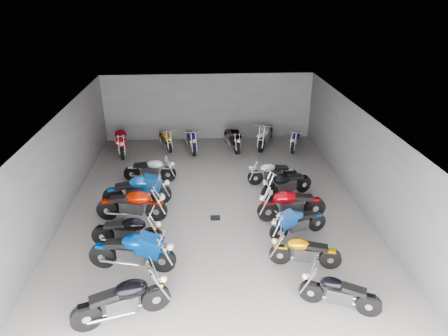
% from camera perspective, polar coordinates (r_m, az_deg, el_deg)
% --- Properties ---
extents(ground, '(14.00, 14.00, 0.00)m').
position_cam_1_polar(ground, '(13.66, -1.35, -6.05)').
color(ground, gray).
rests_on(ground, ground).
extents(wall_back, '(10.00, 0.10, 3.20)m').
position_cam_1_polar(wall_back, '(19.49, -2.27, 8.68)').
color(wall_back, slate).
rests_on(wall_back, ground).
extents(wall_left, '(0.10, 14.00, 3.20)m').
position_cam_1_polar(wall_left, '(13.70, -22.81, -0.50)').
color(wall_left, slate).
rests_on(wall_left, ground).
extents(wall_right, '(0.10, 14.00, 3.20)m').
position_cam_1_polar(wall_right, '(14.00, 19.49, 0.60)').
color(wall_right, slate).
rests_on(wall_right, ground).
extents(ceiling, '(10.00, 14.00, 0.04)m').
position_cam_1_polar(ceiling, '(12.33, -1.49, 6.92)').
color(ceiling, black).
rests_on(ceiling, wall_back).
extents(drain_grate, '(0.32, 0.32, 0.01)m').
position_cam_1_polar(drain_grate, '(13.23, -1.25, -7.13)').
color(drain_grate, black).
rests_on(drain_grate, ground).
extents(motorcycle_left_a, '(2.17, 0.87, 0.99)m').
position_cam_1_polar(motorcycle_left_a, '(9.72, -14.30, -17.85)').
color(motorcycle_left_a, black).
rests_on(motorcycle_left_a, ground).
extents(motorcycle_left_b, '(2.35, 0.62, 1.04)m').
position_cam_1_polar(motorcycle_left_b, '(11.05, -12.88, -11.55)').
color(motorcycle_left_b, black).
rests_on(motorcycle_left_b, ground).
extents(motorcycle_left_c, '(2.12, 0.50, 0.93)m').
position_cam_1_polar(motorcycle_left_c, '(11.99, -13.55, -8.77)').
color(motorcycle_left_c, black).
rests_on(motorcycle_left_c, ground).
extents(motorcycle_left_d, '(2.31, 0.52, 1.01)m').
position_cam_1_polar(motorcycle_left_d, '(13.20, -12.95, -5.16)').
color(motorcycle_left_d, black).
rests_on(motorcycle_left_d, ground).
extents(motorcycle_left_e, '(2.36, 0.52, 1.04)m').
position_cam_1_polar(motorcycle_left_e, '(14.01, -12.21, -3.17)').
color(motorcycle_left_e, black).
rests_on(motorcycle_left_e, ground).
extents(motorcycle_left_f, '(2.04, 0.46, 0.90)m').
position_cam_1_polar(motorcycle_left_f, '(15.66, -10.47, -0.23)').
color(motorcycle_left_f, black).
rests_on(motorcycle_left_f, ground).
extents(motorcycle_right_a, '(1.79, 0.87, 0.84)m').
position_cam_1_polar(motorcycle_right_a, '(10.11, 16.11, -16.72)').
color(motorcycle_right_a, black).
rests_on(motorcycle_right_a, ground).
extents(motorcycle_right_b, '(1.91, 0.55, 0.85)m').
position_cam_1_polar(motorcycle_right_b, '(11.17, 11.43, -11.60)').
color(motorcycle_right_b, black).
rests_on(motorcycle_right_b, ground).
extents(motorcycle_right_c, '(1.87, 0.75, 0.85)m').
position_cam_1_polar(motorcycle_right_c, '(12.35, 10.48, -7.63)').
color(motorcycle_right_c, black).
rests_on(motorcycle_right_c, ground).
extents(motorcycle_right_d, '(2.28, 0.50, 1.00)m').
position_cam_1_polar(motorcycle_right_d, '(13.10, 9.55, -5.10)').
color(motorcycle_right_d, black).
rests_on(motorcycle_right_d, ground).
extents(motorcycle_right_e, '(1.99, 0.98, 0.93)m').
position_cam_1_polar(motorcycle_right_e, '(14.44, 8.89, -2.25)').
color(motorcycle_right_e, black).
rests_on(motorcycle_right_e, ground).
extents(motorcycle_right_f, '(1.96, 0.43, 0.86)m').
position_cam_1_polar(motorcycle_right_f, '(15.32, 6.89, -0.64)').
color(motorcycle_right_f, black).
rests_on(motorcycle_right_f, ground).
extents(motorcycle_back_a, '(0.66, 2.37, 1.05)m').
position_cam_1_polar(motorcycle_back_a, '(18.62, -14.48, 3.78)').
color(motorcycle_back_a, black).
rests_on(motorcycle_back_a, ground).
extents(motorcycle_back_b, '(0.73, 1.85, 0.84)m').
position_cam_1_polar(motorcycle_back_b, '(18.82, -8.35, 4.16)').
color(motorcycle_back_b, black).
rests_on(motorcycle_back_b, ground).
extents(motorcycle_back_c, '(0.52, 2.07, 0.91)m').
position_cam_1_polar(motorcycle_back_c, '(18.40, -4.68, 4.00)').
color(motorcycle_back_c, black).
rests_on(motorcycle_back_c, ground).
extents(motorcycle_back_d, '(0.63, 2.10, 0.93)m').
position_cam_1_polar(motorcycle_back_d, '(18.53, 1.21, 4.26)').
color(motorcycle_back_d, black).
rests_on(motorcycle_back_d, ground).
extents(motorcycle_back_e, '(1.03, 2.23, 1.03)m').
position_cam_1_polar(motorcycle_back_e, '(18.89, 5.93, 4.72)').
color(motorcycle_back_e, black).
rests_on(motorcycle_back_e, ground).
extents(motorcycle_back_f, '(0.83, 1.77, 0.82)m').
position_cam_1_polar(motorcycle_back_f, '(18.82, 10.20, 4.00)').
color(motorcycle_back_f, black).
rests_on(motorcycle_back_f, ground).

